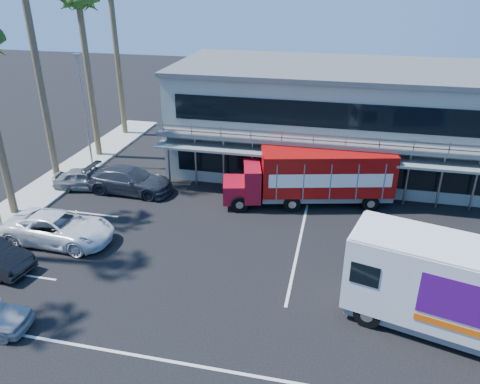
# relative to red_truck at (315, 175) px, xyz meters

# --- Properties ---
(ground) EXTENTS (120.00, 120.00, 0.00)m
(ground) POSITION_rel_red_truck_xyz_m (-2.32, -8.33, -1.89)
(ground) COLOR black
(ground) RESTS_ON ground
(building) EXTENTS (22.40, 12.00, 7.30)m
(building) POSITION_rel_red_truck_xyz_m (0.68, 6.61, 1.77)
(building) COLOR gray
(building) RESTS_ON ground
(curb_strip) EXTENTS (3.00, 32.00, 0.16)m
(curb_strip) POSITION_rel_red_truck_xyz_m (-17.32, -2.33, -1.81)
(curb_strip) COLOR #A5A399
(curb_strip) RESTS_ON ground
(palm_e) EXTENTS (2.80, 2.80, 12.25)m
(palm_e) POSITION_rel_red_truck_xyz_m (-17.02, 4.67, 8.69)
(palm_e) COLOR brown
(palm_e) RESTS_ON ground
(light_pole_far) EXTENTS (0.50, 0.25, 8.09)m
(light_pole_far) POSITION_rel_red_truck_xyz_m (-16.52, 2.67, 2.62)
(light_pole_far) COLOR gray
(light_pole_far) RESTS_ON ground
(red_truck) EXTENTS (10.47, 4.69, 3.43)m
(red_truck) POSITION_rel_red_truck_xyz_m (0.00, 0.00, 0.00)
(red_truck) COLOR maroon
(red_truck) RESTS_ON ground
(white_van) EXTENTS (8.39, 4.69, 3.88)m
(white_van) POSITION_rel_red_truck_xyz_m (6.08, -10.31, 0.18)
(white_van) COLOR silver
(white_van) RESTS_ON ground
(parked_car_c) EXTENTS (5.86, 2.79, 1.61)m
(parked_car_c) POSITION_rel_red_truck_xyz_m (-12.76, -7.53, -1.08)
(parked_car_c) COLOR white
(parked_car_c) RESTS_ON ground
(parked_car_d) EXTENTS (5.77, 2.50, 1.65)m
(parked_car_d) POSITION_rel_red_truck_xyz_m (-11.82, -0.93, -1.06)
(parked_car_d) COLOR #272C34
(parked_car_d) RESTS_ON ground
(parked_car_e) EXTENTS (4.38, 2.33, 1.42)m
(parked_car_e) POSITION_rel_red_truck_xyz_m (-14.82, -1.13, -1.18)
(parked_car_e) COLOR slate
(parked_car_e) RESTS_ON ground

